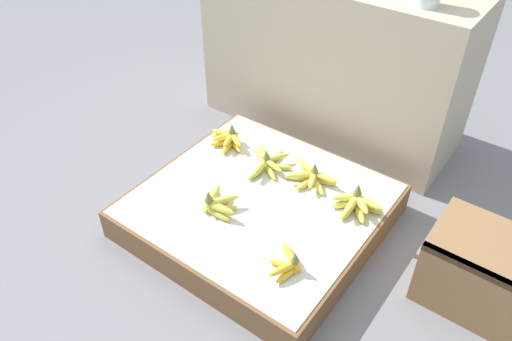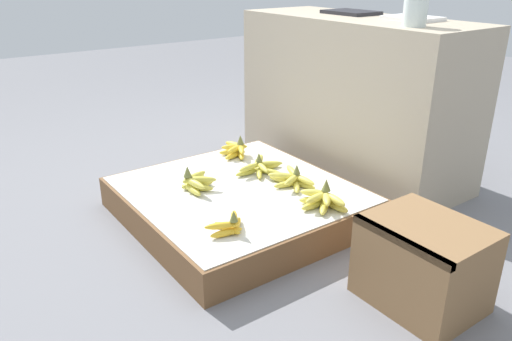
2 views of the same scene
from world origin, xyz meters
name	(u,v)px [view 2 (image 2 of 2)]	position (x,y,z in m)	size (l,w,h in m)	color
ground_plane	(239,217)	(0.00, 0.00, 0.00)	(10.00, 10.00, 0.00)	slate
display_platform	(239,203)	(0.00, 0.00, 0.07)	(0.96, 0.92, 0.14)	brown
back_vendor_table	(352,96)	(-0.15, 0.83, 0.41)	(1.31, 0.49, 0.81)	tan
wooden_crate	(423,264)	(0.86, 0.15, 0.15)	(0.37, 0.30, 0.29)	olive
banana_bunch_front_midleft	(195,182)	(-0.10, -0.16, 0.17)	(0.20, 0.16, 0.11)	gold
banana_bunch_front_right	(230,225)	(0.30, -0.24, 0.17)	(0.13, 0.19, 0.10)	gold
banana_bunch_middle_left	(236,150)	(-0.34, 0.22, 0.17)	(0.21, 0.16, 0.11)	gold
banana_bunch_middle_midleft	(260,167)	(-0.09, 0.19, 0.17)	(0.23, 0.26, 0.10)	gold
banana_bunch_middle_midright	(293,179)	(0.11, 0.21, 0.17)	(0.24, 0.18, 0.10)	#DBCC4C
banana_bunch_middle_right	(323,200)	(0.36, 0.17, 0.18)	(0.21, 0.15, 0.11)	#DBCC4C
glass_jar	(416,8)	(0.29, 0.71, 0.89)	(0.11, 0.11, 0.15)	silver
foam_tray_white	(413,18)	(0.12, 0.91, 0.82)	(0.24, 0.18, 0.02)	white
foam_tray_dark	(351,12)	(-0.26, 0.90, 0.82)	(0.27, 0.19, 0.02)	#232328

